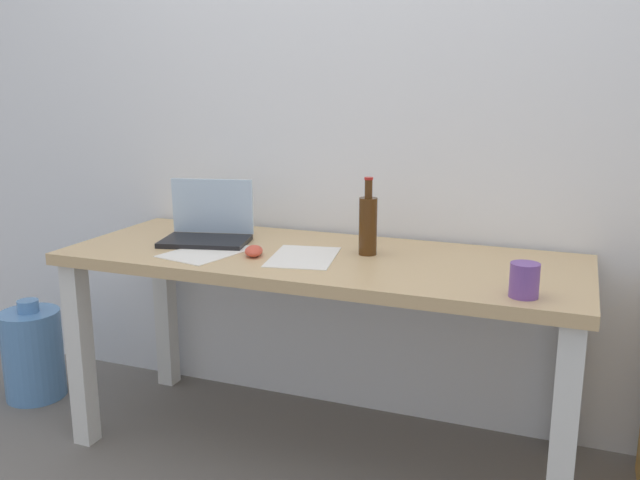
{
  "coord_description": "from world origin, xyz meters",
  "views": [
    {
      "loc": [
        0.8,
        -2.07,
        1.3
      ],
      "look_at": [
        0.0,
        0.0,
        0.78
      ],
      "focal_mm": 37.9,
      "sensor_mm": 36.0,
      "label": 1
    }
  ],
  "objects": [
    {
      "name": "ground_plane",
      "position": [
        0.0,
        0.0,
        0.0
      ],
      "size": [
        8.0,
        8.0,
        0.0
      ],
      "primitive_type": "plane",
      "color": "slate"
    },
    {
      "name": "back_wall",
      "position": [
        0.0,
        0.39,
        1.3
      ],
      "size": [
        5.2,
        0.08,
        2.6
      ],
      "primitive_type": "cube",
      "color": "white",
      "rests_on": "ground"
    },
    {
      "name": "desk",
      "position": [
        0.0,
        0.0,
        0.62
      ],
      "size": [
        1.76,
        0.66,
        0.73
      ],
      "color": "tan",
      "rests_on": "ground"
    },
    {
      "name": "laptop_left",
      "position": [
        -0.45,
        0.03,
        0.78
      ],
      "size": [
        0.35,
        0.27,
        0.22
      ],
      "color": "black",
      "rests_on": "desk"
    },
    {
      "name": "beer_bottle",
      "position": [
        0.15,
        0.06,
        0.83
      ],
      "size": [
        0.06,
        0.06,
        0.26
      ],
      "color": "#47280F",
      "rests_on": "desk"
    },
    {
      "name": "computer_mouse",
      "position": [
        -0.2,
        -0.1,
        0.74
      ],
      "size": [
        0.09,
        0.12,
        0.03
      ],
      "primitive_type": "ellipsoid",
      "rotation": [
        0.0,
        0.0,
        0.39
      ],
      "color": "#D84C38",
      "rests_on": "desk"
    },
    {
      "name": "coffee_mug",
      "position": [
        0.68,
        -0.23,
        0.77
      ],
      "size": [
        0.08,
        0.08,
        0.09
      ],
      "primitive_type": "cylinder",
      "color": "#724799",
      "rests_on": "desk"
    },
    {
      "name": "paper_sheet_center",
      "position": [
        -0.04,
        -0.06,
        0.73
      ],
      "size": [
        0.26,
        0.33,
        0.0
      ],
      "primitive_type": "cube",
      "rotation": [
        0.0,
        0.0,
        0.18
      ],
      "color": "white",
      "rests_on": "desk"
    },
    {
      "name": "paper_sheet_front_left",
      "position": [
        -0.37,
        -0.12,
        0.73
      ],
      "size": [
        0.27,
        0.34,
        0.0
      ],
      "primitive_type": "cube",
      "rotation": [
        0.0,
        0.0,
        -0.23
      ],
      "color": "white",
      "rests_on": "desk"
    },
    {
      "name": "water_cooler_jug",
      "position": [
        -1.27,
        -0.05,
        0.19
      ],
      "size": [
        0.24,
        0.24,
        0.42
      ],
      "color": "#598CC6",
      "rests_on": "ground"
    }
  ]
}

